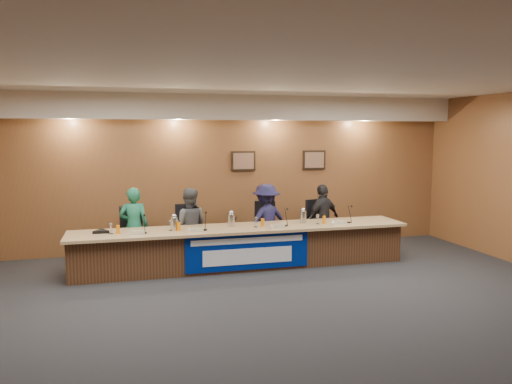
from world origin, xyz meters
TOP-DOWN VIEW (x-y plane):
  - floor at (0.00, 0.00)m, footprint 10.00×10.00m
  - ceiling at (0.00, 0.00)m, footprint 10.00×8.00m
  - wall_back at (0.00, 4.00)m, footprint 10.00×0.04m
  - soffit at (0.00, 3.75)m, footprint 10.00×0.50m
  - dais_body at (0.00, 2.40)m, footprint 6.00×0.80m
  - dais_top at (0.00, 2.35)m, footprint 6.10×0.95m
  - banner at (0.00, 1.99)m, footprint 2.20×0.02m
  - banner_text_upper at (0.00, 1.97)m, footprint 2.00×0.01m
  - banner_text_lower at (0.00, 1.97)m, footprint 1.60×0.01m
  - wall_photo_left at (0.40, 3.97)m, footprint 0.52×0.04m
  - wall_photo_right at (2.00, 3.97)m, footprint 0.52×0.04m
  - panelist_a at (-1.90, 2.99)m, footprint 0.58×0.42m
  - panelist_b at (-0.89, 2.99)m, footprint 0.79×0.68m
  - panelist_c at (0.62, 2.99)m, footprint 1.06×0.81m
  - panelist_d at (1.82, 2.99)m, footprint 0.90×0.64m
  - office_chair_a at (-1.90, 3.09)m, footprint 0.56×0.56m
  - office_chair_b at (-0.89, 3.09)m, footprint 0.51×0.51m
  - office_chair_c at (0.62, 3.09)m, footprint 0.60×0.60m
  - office_chair_d at (1.82, 3.09)m, footprint 0.61×0.61m
  - nameplate_a at (-1.86, 2.13)m, footprint 0.24×0.08m
  - microphone_a at (-1.74, 2.22)m, footprint 0.07×0.07m
  - juice_glass_a at (-2.18, 2.28)m, footprint 0.06×0.06m
  - water_glass_a at (-2.29, 2.31)m, footprint 0.08×0.08m
  - nameplate_b at (-0.88, 2.10)m, footprint 0.24×0.08m
  - microphone_b at (-0.71, 2.21)m, footprint 0.07×0.07m
  - juice_glass_b at (-1.16, 2.28)m, footprint 0.06×0.06m
  - water_glass_b at (-1.30, 2.33)m, footprint 0.08×0.08m
  - nameplate_c at (0.59, 2.08)m, footprint 0.24×0.08m
  - microphone_c at (0.77, 2.24)m, footprint 0.07×0.07m
  - juice_glass_c at (0.35, 2.30)m, footprint 0.06×0.06m
  - water_glass_c at (0.22, 2.27)m, footprint 0.08×0.08m
  - nameplate_d at (1.79, 2.14)m, footprint 0.24×0.08m
  - microphone_d at (2.03, 2.23)m, footprint 0.07×0.07m
  - juice_glass_d at (1.55, 2.28)m, footprint 0.06×0.06m
  - water_glass_d at (1.41, 2.26)m, footprint 0.08×0.08m
  - carafe_left at (-1.23, 2.35)m, footprint 0.12×0.12m
  - carafe_mid at (-0.19, 2.46)m, footprint 0.13×0.13m
  - carafe_right at (1.19, 2.44)m, footprint 0.12×0.12m
  - speakerphone at (-2.46, 2.45)m, footprint 0.32×0.32m

SIDE VIEW (x-z plane):
  - floor at x=0.00m, z-range 0.00..0.00m
  - banner_text_lower at x=0.00m, z-range 0.16..0.44m
  - dais_body at x=0.00m, z-range 0.00..0.70m
  - banner at x=0.00m, z-range 0.05..0.71m
  - office_chair_a at x=-1.90m, z-range 0.44..0.52m
  - office_chair_b at x=-0.89m, z-range 0.44..0.52m
  - office_chair_c at x=0.62m, z-range 0.44..0.52m
  - office_chair_d at x=1.82m, z-range 0.44..0.52m
  - banner_text_upper at x=0.00m, z-range 0.53..0.63m
  - panelist_d at x=1.82m, z-range 0.00..1.41m
  - panelist_b at x=-0.89m, z-range 0.00..1.42m
  - dais_top at x=0.00m, z-range 0.70..0.75m
  - panelist_c at x=0.62m, z-range 0.00..1.45m
  - panelist_a at x=-1.90m, z-range 0.00..1.46m
  - microphone_a at x=-1.74m, z-range 0.75..0.77m
  - microphone_b at x=-0.71m, z-range 0.75..0.77m
  - microphone_c at x=0.77m, z-range 0.75..0.77m
  - microphone_d at x=2.03m, z-range 0.75..0.77m
  - speakerphone at x=-2.46m, z-range 0.75..0.80m
  - nameplate_a at x=-1.86m, z-range 0.74..0.85m
  - nameplate_b at x=-0.88m, z-range 0.74..0.85m
  - nameplate_c at x=0.59m, z-range 0.74..0.85m
  - nameplate_d at x=1.79m, z-range 0.74..0.85m
  - juice_glass_a at x=-2.18m, z-range 0.75..0.90m
  - juice_glass_b at x=-1.16m, z-range 0.75..0.90m
  - juice_glass_c at x=0.35m, z-range 0.75..0.90m
  - juice_glass_d at x=1.55m, z-range 0.75..0.90m
  - water_glass_a at x=-2.29m, z-range 0.75..0.93m
  - water_glass_b at x=-1.30m, z-range 0.75..0.93m
  - water_glass_c at x=0.22m, z-range 0.75..0.93m
  - water_glass_d at x=1.41m, z-range 0.75..0.93m
  - carafe_mid at x=-0.19m, z-range 0.75..0.98m
  - carafe_left at x=-1.23m, z-range 0.75..0.98m
  - carafe_right at x=1.19m, z-range 0.75..0.98m
  - wall_back at x=0.00m, z-range 0.00..3.20m
  - wall_photo_left at x=0.40m, z-range 1.64..2.06m
  - wall_photo_right at x=2.00m, z-range 1.64..2.06m
  - soffit at x=0.00m, z-range 2.70..3.20m
  - ceiling at x=0.00m, z-range 3.18..3.22m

